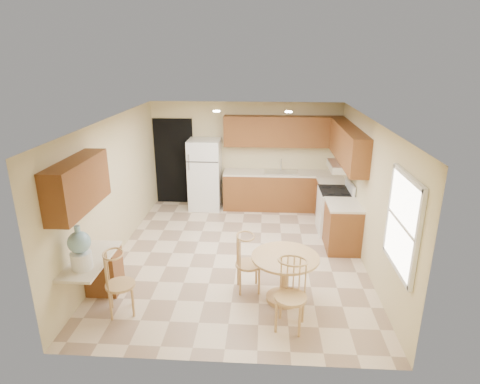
# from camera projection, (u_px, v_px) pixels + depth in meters

# --- Properties ---
(floor) EXTENTS (5.50, 5.50, 0.00)m
(floor) POSITION_uv_depth(u_px,v_px,m) (238.00, 255.00, 7.46)
(floor) COLOR beige
(floor) RESTS_ON ground
(ceiling) EXTENTS (4.50, 5.50, 0.02)m
(ceiling) POSITION_uv_depth(u_px,v_px,m) (238.00, 120.00, 6.64)
(ceiling) COLOR white
(ceiling) RESTS_ON wall_back
(wall_back) EXTENTS (4.50, 0.02, 2.50)m
(wall_back) POSITION_uv_depth(u_px,v_px,m) (246.00, 154.00, 9.64)
(wall_back) COLOR beige
(wall_back) RESTS_ON floor
(wall_front) EXTENTS (4.50, 0.02, 2.50)m
(wall_front) POSITION_uv_depth(u_px,v_px,m) (221.00, 272.00, 4.45)
(wall_front) COLOR beige
(wall_front) RESTS_ON floor
(wall_left) EXTENTS (0.02, 5.50, 2.50)m
(wall_left) POSITION_uv_depth(u_px,v_px,m) (113.00, 189.00, 7.18)
(wall_left) COLOR beige
(wall_left) RESTS_ON floor
(wall_right) EXTENTS (0.02, 5.50, 2.50)m
(wall_right) POSITION_uv_depth(u_px,v_px,m) (368.00, 194.00, 6.92)
(wall_right) COLOR beige
(wall_right) RESTS_ON floor
(doorway) EXTENTS (0.90, 0.02, 2.10)m
(doorway) POSITION_uv_depth(u_px,v_px,m) (174.00, 162.00, 9.80)
(doorway) COLOR black
(doorway) RESTS_ON floor
(base_cab_back) EXTENTS (2.75, 0.60, 0.87)m
(base_cab_back) POSITION_uv_depth(u_px,v_px,m) (281.00, 191.00, 9.58)
(base_cab_back) COLOR brown
(base_cab_back) RESTS_ON floor
(counter_back) EXTENTS (2.75, 0.63, 0.04)m
(counter_back) POSITION_uv_depth(u_px,v_px,m) (282.00, 173.00, 9.43)
(counter_back) COLOR beige
(counter_back) RESTS_ON base_cab_back
(base_cab_right_a) EXTENTS (0.60, 0.59, 0.87)m
(base_cab_right_a) POSITION_uv_depth(u_px,v_px,m) (331.00, 201.00, 8.95)
(base_cab_right_a) COLOR brown
(base_cab_right_a) RESTS_ON floor
(counter_right_a) EXTENTS (0.63, 0.59, 0.04)m
(counter_right_a) POSITION_uv_depth(u_px,v_px,m) (332.00, 181.00, 8.80)
(counter_right_a) COLOR beige
(counter_right_a) RESTS_ON base_cab_right_a
(base_cab_right_b) EXTENTS (0.60, 0.80, 0.87)m
(base_cab_right_b) POSITION_uv_depth(u_px,v_px,m) (342.00, 227.00, 7.58)
(base_cab_right_b) COLOR brown
(base_cab_right_b) RESTS_ON floor
(counter_right_b) EXTENTS (0.63, 0.80, 0.04)m
(counter_right_b) POSITION_uv_depth(u_px,v_px,m) (344.00, 205.00, 7.43)
(counter_right_b) COLOR beige
(counter_right_b) RESTS_ON base_cab_right_b
(upper_cab_back) EXTENTS (2.75, 0.33, 0.70)m
(upper_cab_back) POSITION_uv_depth(u_px,v_px,m) (283.00, 131.00, 9.24)
(upper_cab_back) COLOR brown
(upper_cab_back) RESTS_ON wall_back
(upper_cab_right) EXTENTS (0.33, 2.42, 0.70)m
(upper_cab_right) POSITION_uv_depth(u_px,v_px,m) (348.00, 145.00, 7.87)
(upper_cab_right) COLOR brown
(upper_cab_right) RESTS_ON wall_right
(upper_cab_left) EXTENTS (0.33, 1.40, 0.70)m
(upper_cab_left) POSITION_uv_depth(u_px,v_px,m) (78.00, 185.00, 5.47)
(upper_cab_left) COLOR brown
(upper_cab_left) RESTS_ON wall_left
(sink) EXTENTS (0.78, 0.44, 0.01)m
(sink) POSITION_uv_depth(u_px,v_px,m) (281.00, 172.00, 9.42)
(sink) COLOR silver
(sink) RESTS_ON counter_back
(range_hood) EXTENTS (0.50, 0.76, 0.14)m
(range_hood) POSITION_uv_depth(u_px,v_px,m) (342.00, 166.00, 7.99)
(range_hood) COLOR silver
(range_hood) RESTS_ON upper_cab_right
(desk_pedestal) EXTENTS (0.48, 0.42, 0.72)m
(desk_pedestal) POSITION_uv_depth(u_px,v_px,m) (104.00, 271.00, 6.21)
(desk_pedestal) COLOR brown
(desk_pedestal) RESTS_ON floor
(desk_top) EXTENTS (0.50, 1.20, 0.04)m
(desk_top) POSITION_uv_depth(u_px,v_px,m) (91.00, 260.00, 5.73)
(desk_top) COLOR beige
(desk_top) RESTS_ON desk_pedestal
(window) EXTENTS (0.06, 1.12, 1.30)m
(window) POSITION_uv_depth(u_px,v_px,m) (403.00, 224.00, 5.09)
(window) COLOR white
(window) RESTS_ON wall_right
(can_light_a) EXTENTS (0.14, 0.14, 0.02)m
(can_light_a) POSITION_uv_depth(u_px,v_px,m) (217.00, 111.00, 7.81)
(can_light_a) COLOR white
(can_light_a) RESTS_ON ceiling
(can_light_b) EXTENTS (0.14, 0.14, 0.02)m
(can_light_b) POSITION_uv_depth(u_px,v_px,m) (289.00, 112.00, 7.73)
(can_light_b) COLOR white
(can_light_b) RESTS_ON ceiling
(refrigerator) EXTENTS (0.74, 0.72, 1.67)m
(refrigerator) POSITION_uv_depth(u_px,v_px,m) (205.00, 174.00, 9.50)
(refrigerator) COLOR white
(refrigerator) RESTS_ON floor
(stove) EXTENTS (0.65, 0.76, 1.09)m
(stove) POSITION_uv_depth(u_px,v_px,m) (334.00, 210.00, 8.30)
(stove) COLOR white
(stove) RESTS_ON floor
(dining_table) EXTENTS (1.00, 1.00, 0.74)m
(dining_table) POSITION_uv_depth(u_px,v_px,m) (285.00, 272.00, 5.95)
(dining_table) COLOR tan
(dining_table) RESTS_ON floor
(chair_table_a) EXTENTS (0.41, 0.53, 0.93)m
(chair_table_a) POSITION_uv_depth(u_px,v_px,m) (248.00, 260.00, 6.11)
(chair_table_a) COLOR tan
(chair_table_a) RESTS_ON floor
(chair_table_b) EXTENTS (0.44, 0.46, 0.99)m
(chair_table_b) POSITION_uv_depth(u_px,v_px,m) (291.00, 293.00, 5.20)
(chair_table_b) COLOR tan
(chair_table_b) RESTS_ON floor
(chair_desk) EXTENTS (0.42, 0.54, 0.95)m
(chair_desk) POSITION_uv_depth(u_px,v_px,m) (117.00, 280.00, 5.54)
(chair_desk) COLOR tan
(chair_desk) RESTS_ON floor
(water_crock) EXTENTS (0.30, 0.30, 0.63)m
(water_crock) POSITION_uv_depth(u_px,v_px,m) (80.00, 249.00, 5.39)
(water_crock) COLOR white
(water_crock) RESTS_ON desk_top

